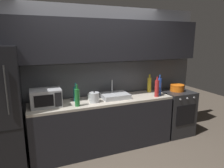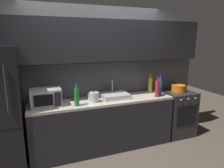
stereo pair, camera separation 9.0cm
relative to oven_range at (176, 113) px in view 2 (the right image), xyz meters
The scene contains 13 objects.
back_wall 1.95m from the oven_range, 169.26° to the left, with size 4.22×0.44×2.50m.
counter_run 1.58m from the oven_range, behind, with size 2.48×0.60×0.90m.
oven_range is the anchor object (origin of this frame).
microwave 2.58m from the oven_range, behind, with size 0.46×0.35×0.27m.
sink_basin 1.43m from the oven_range, behind, with size 0.48×0.38×0.30m.
kettle 1.84m from the oven_range, behind, with size 0.20×0.16×0.19m.
wine_bottle_teal 2.11m from the oven_range, behind, with size 0.08×0.08×0.31m.
wine_bottle_green 2.16m from the oven_range, behind, with size 0.08×0.08×0.34m.
wine_bottle_yellow 0.83m from the oven_range, 164.14° to the left, with size 0.08×0.08×0.35m.
wine_bottle_red 0.88m from the oven_range, 163.66° to the right, with size 0.08×0.08×0.37m.
wine_bottle_blue 0.79m from the oven_range, 168.85° to the right, with size 0.08×0.08×0.38m.
mug_clear 1.85m from the oven_range, behind, with size 0.09×0.09×0.09m, color silver.
cooking_pot 0.52m from the oven_range, 14.23° to the left, with size 0.27×0.27×0.13m.
Camera 2 is at (-1.05, -2.29, 1.91)m, focal length 32.39 mm.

